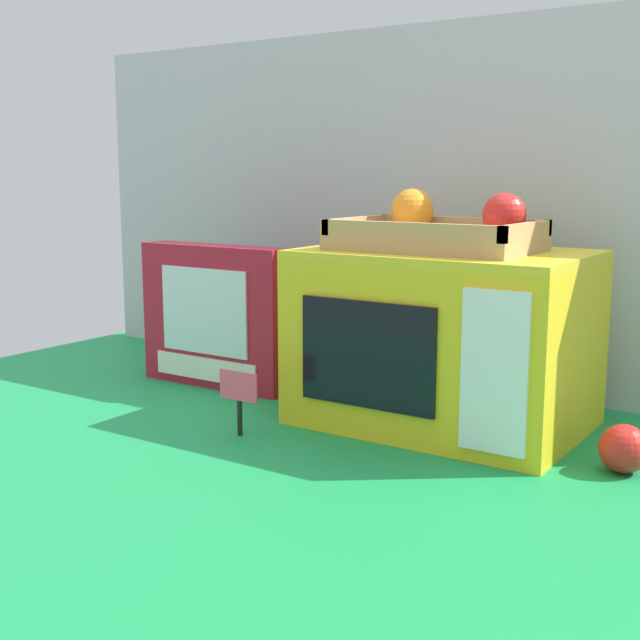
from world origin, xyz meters
TOP-DOWN VIEW (x-y plane):
  - ground_plane at (0.00, 0.00)m, footprint 1.70×1.70m
  - display_back_panel at (0.00, 0.30)m, footprint 1.61×0.03m
  - toy_microwave at (0.15, 0.05)m, footprint 0.43×0.30m
  - food_groups_crate at (0.14, 0.05)m, footprint 0.30×0.19m
  - cookie_set_box at (-0.31, 0.04)m, footprint 0.31×0.06m
  - price_sign at (-0.08, -0.18)m, footprint 0.07×0.01m
  - loose_toy_apple at (0.45, -0.02)m, footprint 0.07×0.07m

SIDE VIEW (x-z plane):
  - ground_plane at x=0.00m, z-range 0.00..0.00m
  - loose_toy_apple at x=0.45m, z-range 0.00..0.07m
  - price_sign at x=-0.08m, z-range 0.02..0.12m
  - cookie_set_box at x=-0.31m, z-range 0.00..0.26m
  - toy_microwave at x=0.15m, z-range 0.00..0.28m
  - food_groups_crate at x=0.14m, z-range 0.26..0.35m
  - display_back_panel at x=0.00m, z-range 0.00..0.66m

